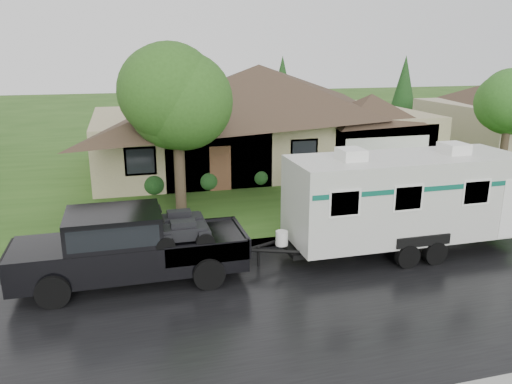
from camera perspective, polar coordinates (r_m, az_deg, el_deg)
ground at (r=15.77m, az=6.96°, el=-8.54°), size 140.00×140.00×0.00m
road at (r=14.12m, az=10.05°, el=-11.70°), size 140.00×8.00×0.01m
curb at (r=17.67m, az=4.24°, el=-5.44°), size 140.00×0.50×0.15m
lawn at (r=29.50m, az=-3.97°, el=3.28°), size 140.00×26.00×0.15m
house_main at (r=28.35m, az=0.98°, el=10.01°), size 19.44×10.80×6.90m
tree_left_green at (r=19.33m, az=-9.04°, el=10.27°), size 3.93×3.93×6.50m
tree_right_green at (r=28.34m, az=27.05°, el=9.08°), size 3.33×3.33×5.51m
shrub_row at (r=24.49m, az=3.24°, el=2.06°), size 13.60×1.00×1.00m
pickup_truck at (r=14.79m, az=-14.57°, el=-5.78°), size 6.47×2.46×2.16m
travel_trailer at (r=16.96m, az=16.47°, el=-0.49°), size 7.98×2.80×3.58m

